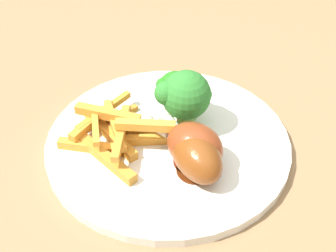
{
  "coord_description": "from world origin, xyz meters",
  "views": [
    {
      "loc": [
        0.37,
        -0.15,
        1.1
      ],
      "look_at": [
        -0.02,
        -0.03,
        0.75
      ],
      "focal_mm": 49.04,
      "sensor_mm": 36.0,
      "label": 1
    }
  ],
  "objects": [
    {
      "name": "broccoli_floret_back",
      "position": [
        -0.06,
        -0.01,
        0.77
      ],
      "size": [
        0.04,
        0.05,
        0.06
      ],
      "color": "#7CA054",
      "rests_on": "dinner_plate"
    },
    {
      "name": "broccoli_floret_middle",
      "position": [
        -0.04,
        -0.0,
        0.77
      ],
      "size": [
        0.06,
        0.07,
        0.08
      ],
      "color": "#77A747",
      "rests_on": "dinner_plate"
    },
    {
      "name": "chicken_drumstick_near",
      "position": [
        0.02,
        -0.01,
        0.75
      ],
      "size": [
        0.11,
        0.09,
        0.05
      ],
      "color": "#5F220F",
      "rests_on": "dinner_plate"
    },
    {
      "name": "broccoli_floret_front",
      "position": [
        -0.05,
        0.01,
        0.77
      ],
      "size": [
        0.04,
        0.04,
        0.06
      ],
      "color": "#77AD5A",
      "rests_on": "dinner_plate"
    },
    {
      "name": "carrot_fries_pile",
      "position": [
        -0.04,
        -0.09,
        0.74
      ],
      "size": [
        0.14,
        0.14,
        0.04
      ],
      "color": "orange",
      "rests_on": "dinner_plate"
    },
    {
      "name": "dining_table",
      "position": [
        0.0,
        0.0,
        0.63
      ],
      "size": [
        1.25,
        0.86,
        0.72
      ],
      "color": "#8E6B47",
      "rests_on": "ground_plane"
    },
    {
      "name": "dinner_plate",
      "position": [
        -0.02,
        -0.03,
        0.72
      ],
      "size": [
        0.29,
        0.29,
        0.01
      ],
      "primitive_type": "cylinder",
      "color": "white",
      "rests_on": "dining_table"
    },
    {
      "name": "chicken_drumstick_far",
      "position": [
        0.03,
        -0.02,
        0.75
      ],
      "size": [
        0.13,
        0.06,
        0.05
      ],
      "color": "#57240C",
      "rests_on": "dinner_plate"
    }
  ]
}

